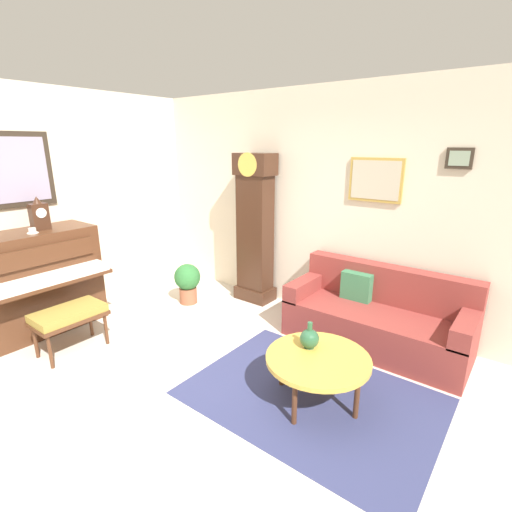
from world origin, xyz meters
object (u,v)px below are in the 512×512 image
at_px(grandfather_clock, 255,233).
at_px(teacup, 32,231).
at_px(couch, 377,317).
at_px(coffee_table, 318,360).
at_px(mantel_clock, 39,215).
at_px(green_jug, 309,338).
at_px(potted_plant, 187,281).
at_px(piano_bench, 69,316).
at_px(piano, 32,283).

height_order(grandfather_clock, teacup, grandfather_clock).
height_order(couch, coffee_table, couch).
bearing_deg(grandfather_clock, couch, -5.52).
distance_m(grandfather_clock, mantel_clock, 2.60).
height_order(couch, green_jug, couch).
bearing_deg(couch, potted_plant, -168.54).
xyz_separation_m(mantel_clock, teacup, (0.11, -0.14, -0.15)).
relative_size(coffee_table, green_jug, 3.67).
distance_m(piano_bench, grandfather_clock, 2.47).
height_order(piano, green_jug, piano).
relative_size(grandfather_clock, green_jug, 8.46).
bearing_deg(couch, teacup, -146.57).
relative_size(piano_bench, teacup, 6.03).
xyz_separation_m(piano_bench, potted_plant, (0.03, 1.63, -0.08)).
bearing_deg(potted_plant, mantel_clock, -118.67).
relative_size(piano, green_jug, 6.00).
bearing_deg(potted_plant, green_jug, -16.42).
relative_size(mantel_clock, teacup, 3.28).
bearing_deg(piano, mantel_clock, 89.42).
bearing_deg(grandfather_clock, mantel_clock, -124.18).
height_order(coffee_table, mantel_clock, mantel_clock).
xyz_separation_m(piano, teacup, (0.11, 0.06, 0.61)).
relative_size(coffee_table, teacup, 7.59).
relative_size(piano_bench, potted_plant, 1.25).
bearing_deg(couch, grandfather_clock, 174.48).
distance_m(piano, coffee_table, 3.35).
height_order(piano_bench, potted_plant, potted_plant).
relative_size(couch, mantel_clock, 5.00).
relative_size(piano, piano_bench, 2.06).
bearing_deg(piano, piano_bench, 1.15).
distance_m(coffee_table, mantel_clock, 3.43).
bearing_deg(grandfather_clock, piano_bench, -106.56).
distance_m(piano, grandfather_clock, 2.76).
bearing_deg(mantel_clock, green_jug, 13.95).
bearing_deg(green_jug, piano, -162.66).
bearing_deg(piano_bench, couch, 40.28).
xyz_separation_m(couch, coffee_table, (-0.04, -1.27, 0.08)).
xyz_separation_m(teacup, green_jug, (2.98, 0.91, -0.70)).
height_order(teacup, green_jug, teacup).
bearing_deg(green_jug, couch, 81.28).
xyz_separation_m(grandfather_clock, coffee_table, (1.78, -1.44, -0.57)).
xyz_separation_m(mantel_clock, green_jug, (3.09, 0.77, -0.85)).
bearing_deg(teacup, green_jug, 16.93).
distance_m(coffee_table, potted_plant, 2.55).
distance_m(piano_bench, couch, 3.29).
relative_size(grandfather_clock, potted_plant, 3.62).
bearing_deg(grandfather_clock, coffee_table, -38.98).
relative_size(piano_bench, grandfather_clock, 0.34).
xyz_separation_m(piano, piano_bench, (0.76, 0.02, -0.20)).
bearing_deg(potted_plant, coffee_table, -17.41).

